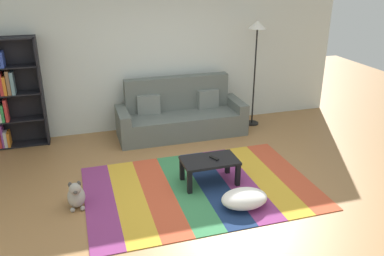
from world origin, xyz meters
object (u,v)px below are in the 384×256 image
(bookshelf, at_px, (6,93))
(coffee_table, at_px, (210,164))
(couch, at_px, (181,116))
(pouf, at_px, (244,199))
(dog, at_px, (76,196))
(standing_lamp, at_px, (257,39))
(tv_remote, at_px, (214,158))

(bookshelf, distance_m, coffee_table, 3.54)
(bookshelf, bearing_deg, couch, -5.69)
(coffee_table, height_order, pouf, coffee_table)
(dog, bearing_deg, couch, 45.61)
(pouf, bearing_deg, coffee_table, 107.82)
(standing_lamp, xyz_separation_m, tv_remote, (-1.46, -1.91, -1.25))
(pouf, xyz_separation_m, tv_remote, (-0.16, 0.70, 0.26))
(couch, bearing_deg, pouf, -87.11)
(bookshelf, relative_size, tv_remote, 12.13)
(pouf, distance_m, standing_lamp, 3.28)
(tv_remote, bearing_deg, couch, 64.49)
(couch, bearing_deg, dog, -134.39)
(couch, distance_m, pouf, 2.57)
(coffee_table, height_order, standing_lamp, standing_lamp)
(standing_lamp, bearing_deg, couch, -178.18)
(bookshelf, relative_size, pouf, 3.03)
(couch, relative_size, dog, 5.69)
(dog, height_order, tv_remote, dog)
(bookshelf, bearing_deg, coffee_table, -38.01)
(couch, relative_size, coffee_table, 2.93)
(coffee_table, distance_m, tv_remote, 0.10)
(couch, bearing_deg, tv_remote, -90.87)
(couch, bearing_deg, bookshelf, 174.31)
(coffee_table, bearing_deg, tv_remote, 1.55)
(dog, bearing_deg, tv_remote, 2.37)
(couch, height_order, dog, couch)
(bookshelf, height_order, coffee_table, bookshelf)
(bookshelf, height_order, tv_remote, bookshelf)
(standing_lamp, distance_m, tv_remote, 2.71)
(coffee_table, relative_size, pouf, 1.28)
(coffee_table, relative_size, standing_lamp, 0.40)
(coffee_table, xyz_separation_m, standing_lamp, (1.53, 1.91, 1.32))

